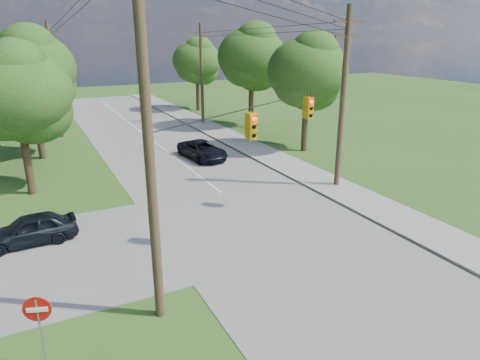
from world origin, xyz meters
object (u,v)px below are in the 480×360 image
car_cross_dark (30,229)px  car_main_north (202,150)px  pole_ne (343,97)px  pole_north_w (55,80)px  do_not_enter_sign (38,317)px  pole_sw (148,133)px  pole_north_e (202,74)px

car_cross_dark → car_main_north: car_cross_dark is taller
pole_ne → car_cross_dark: 17.82m
pole_north_w → do_not_enter_sign: size_ratio=4.35×
pole_sw → pole_ne: 15.51m
car_main_north → pole_north_w: bearing=117.6°
car_main_north → car_cross_dark: bearing=-149.2°
car_cross_dark → pole_north_w: bearing=169.2°
pole_ne → do_not_enter_sign: (-17.07, -8.48, -3.79)m
pole_north_e → car_cross_dark: bearing=-127.9°
pole_north_w → car_cross_dark: pole_north_w is taller
car_main_north → pole_north_e: bearing=60.6°
pole_north_w → car_main_north: (8.77, -12.59, -4.44)m
pole_north_e → car_cross_dark: 28.27m
pole_ne → pole_north_w: (-13.90, 22.00, -0.34)m
pole_north_w → car_cross_dark: size_ratio=2.51×
pole_sw → pole_north_e: size_ratio=1.20×
pole_sw → pole_north_w: size_ratio=1.20×
car_cross_dark → do_not_enter_sign: 8.52m
pole_ne → do_not_enter_sign: size_ratio=4.57×
pole_north_w → do_not_enter_sign: bearing=-95.9°
pole_sw → do_not_enter_sign: 5.85m
pole_sw → pole_north_w: (-0.40, 29.60, -1.10)m
pole_sw → car_cross_dark: size_ratio=3.02×
pole_ne → do_not_enter_sign: 19.43m
car_cross_dark → pole_sw: bearing=23.5°
pole_ne → pole_north_w: 26.03m
pole_sw → do_not_enter_sign: (-3.57, -0.88, -4.55)m
pole_north_e → do_not_enter_sign: size_ratio=4.35×
pole_ne → do_not_enter_sign: pole_ne is taller
pole_ne → car_main_north: (-5.13, 9.41, -4.77)m
pole_sw → pole_north_e: 32.55m
pole_north_w → car_main_north: 15.97m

